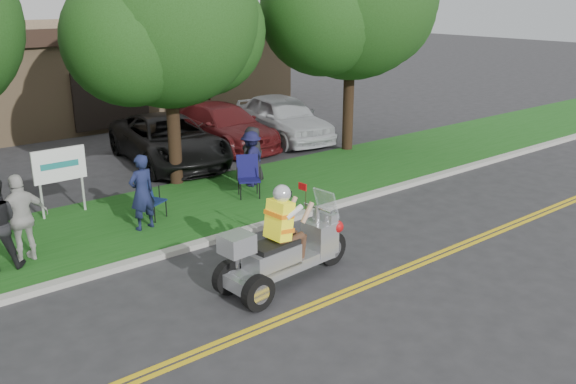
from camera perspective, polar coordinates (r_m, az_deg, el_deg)
ground at (r=11.84m, az=4.78°, el=-8.13°), size 120.00×120.00×0.00m
centerline_near at (r=11.47m, az=6.79°, el=-9.08°), size 60.00×0.10×0.01m
centerline_far at (r=11.57m, az=6.22°, el=-8.80°), size 60.00×0.10×0.01m
curb at (r=13.98m, az=-3.85°, el=-3.59°), size 60.00×0.25×0.12m
grass_verge at (r=15.68m, az=-8.39°, el=-1.30°), size 60.00×4.00×0.10m
commercial_building at (r=28.39m, az=-19.63°, el=10.65°), size 18.00×8.20×4.00m
tree_mid at (r=16.86m, az=-11.09°, el=15.15°), size 5.88×4.80×7.05m
business_sign at (r=15.44m, az=-20.58°, el=2.07°), size 1.25×0.06×1.75m
trike_scooter at (r=11.32m, az=-0.40°, el=-5.50°), size 3.02×1.04×1.98m
lawn_chair_a at (r=16.03m, az=-3.75°, el=1.76°), size 0.78×0.79×1.08m
lawn_chair_b at (r=14.77m, az=-12.95°, el=-0.32°), size 0.71×0.72×0.99m
spectator_adult_left at (r=14.02m, az=-13.51°, el=-0.02°), size 0.69×0.51×1.74m
spectator_adult_right at (r=13.10m, az=-23.63°, el=-2.26°), size 1.09×0.55×1.80m
spectator_chair_a at (r=16.81m, az=-3.46°, el=3.12°), size 1.14×0.93×1.54m
spectator_chair_b at (r=17.02m, az=-3.33°, el=3.46°), size 0.86×0.62×1.62m
parked_car_mid at (r=19.77m, az=-11.09°, el=4.78°), size 3.23×5.78×1.53m
parked_car_right at (r=21.76m, az=-6.07°, el=6.16°), size 2.07×5.07×1.47m
parked_car_far_right at (r=22.60m, az=-0.50°, el=6.98°), size 2.64×5.15×1.68m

